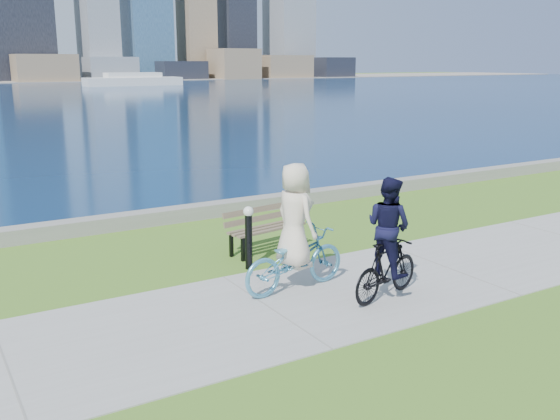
# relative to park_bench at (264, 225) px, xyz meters

# --- Properties ---
(ground) EXTENTS (320.00, 320.00, 0.00)m
(ground) POSITION_rel_park_bench_xyz_m (2.49, -2.86, -0.56)
(ground) COLOR #406B1C
(ground) RESTS_ON ground
(concrete_path) EXTENTS (80.00, 3.50, 0.02)m
(concrete_path) POSITION_rel_park_bench_xyz_m (2.49, -2.86, -0.55)
(concrete_path) COLOR gray
(concrete_path) RESTS_ON ground
(seawall) EXTENTS (90.00, 0.50, 0.35)m
(seawall) POSITION_rel_park_bench_xyz_m (2.49, 3.34, -0.39)
(seawall) COLOR slate
(seawall) RESTS_ON ground
(ferry_far) EXTENTS (15.45, 4.41, 2.10)m
(ferry_far) POSITION_rel_park_bench_xyz_m (26.40, 89.62, 0.31)
(ferry_far) COLOR silver
(ferry_far) RESTS_ON ground
(park_bench) EXTENTS (1.85, 0.89, 0.92)m
(park_bench) POSITION_rel_park_bench_xyz_m (0.00, 0.00, 0.00)
(park_bench) COLOR black
(park_bench) RESTS_ON ground
(bollard_lamp) EXTENTS (0.20, 0.20, 1.25)m
(bollard_lamp) POSITION_rel_park_bench_xyz_m (-0.84, -0.89, 0.15)
(bollard_lamp) COLOR black
(bollard_lamp) RESTS_ON ground
(cyclist_woman) EXTENTS (0.93, 2.16, 2.26)m
(cyclist_woman) POSITION_rel_park_bench_xyz_m (-0.70, -2.34, 0.30)
(cyclist_woman) COLOR #4F9DC1
(cyclist_woman) RESTS_ON ground
(cyclist_man) EXTENTS (0.89, 1.76, 2.10)m
(cyclist_man) POSITION_rel_park_bench_xyz_m (0.41, -3.49, 0.34)
(cyclist_man) COLOR black
(cyclist_man) RESTS_ON ground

